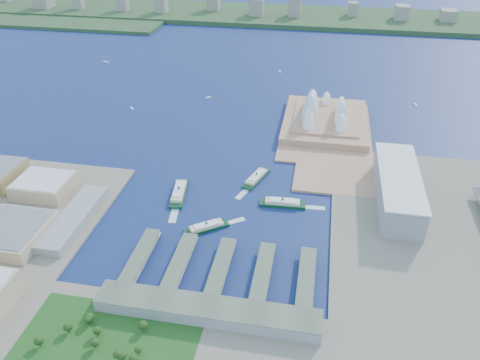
% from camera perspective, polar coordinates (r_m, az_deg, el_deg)
% --- Properties ---
extents(ground, '(3000.00, 3000.00, 0.00)m').
position_cam_1_polar(ground, '(531.71, -2.05, -5.39)').
color(ground, '#0E1A45').
rests_on(ground, ground).
extents(east_land, '(240.00, 500.00, 3.00)m').
position_cam_1_polar(east_land, '(505.12, 24.81, -11.22)').
color(east_land, '#78705C').
rests_on(east_land, ground).
extents(peninsula, '(135.00, 220.00, 3.00)m').
position_cam_1_polar(peninsula, '(744.03, 10.44, 5.98)').
color(peninsula, tan).
rests_on(peninsula, ground).
extents(far_shore, '(2200.00, 260.00, 12.00)m').
position_cam_1_polar(far_shore, '(1429.22, 6.79, 19.21)').
color(far_shore, '#2D4926').
rests_on(far_shore, ground).
extents(opera_house, '(134.00, 180.00, 58.00)m').
position_cam_1_polar(opera_house, '(749.61, 10.52, 8.75)').
color(opera_house, white).
rests_on(opera_house, peninsula).
extents(toaster_building, '(45.00, 155.00, 35.00)m').
position_cam_1_polar(toaster_building, '(585.40, 18.67, -0.94)').
color(toaster_building, gray).
rests_on(toaster_building, east_land).
extents(ferry_wharves, '(184.00, 90.00, 9.30)m').
position_cam_1_polar(ferry_wharves, '(470.51, -2.34, -10.63)').
color(ferry_wharves, '#4E5842').
rests_on(ferry_wharves, ground).
extents(terminal_building, '(200.00, 28.00, 12.00)m').
position_cam_1_polar(terminal_building, '(426.46, -4.02, -15.61)').
color(terminal_building, gray).
rests_on(terminal_building, south_land).
extents(park, '(150.00, 110.00, 16.00)m').
position_cam_1_polar(park, '(413.58, -16.73, -19.00)').
color(park, '#194714').
rests_on(park, south_land).
extents(far_skyline, '(1900.00, 140.00, 55.00)m').
position_cam_1_polar(far_skyline, '(1402.58, 6.81, 20.36)').
color(far_skyline, gray).
rests_on(far_skyline, far_shore).
extents(ferry_a, '(24.27, 63.14, 11.64)m').
position_cam_1_polar(ferry_a, '(580.89, -7.46, -1.33)').
color(ferry_a, '#0E3A1D').
rests_on(ferry_a, ground).
extents(ferry_b, '(30.84, 56.33, 10.36)m').
position_cam_1_polar(ferry_b, '(606.20, 2.02, 0.45)').
color(ferry_b, '#0E3A1D').
rests_on(ferry_b, ground).
extents(ferry_c, '(48.70, 39.67, 9.56)m').
position_cam_1_polar(ferry_c, '(522.67, -4.12, -5.57)').
color(ferry_c, '#0E3A1D').
rests_on(ferry_c, ground).
extents(ferry_d, '(55.43, 16.65, 10.36)m').
position_cam_1_polar(ferry_d, '(560.50, 5.21, -2.63)').
color(ferry_d, '#0E3A1D').
rests_on(ferry_d, ground).
extents(boat_a, '(9.97, 11.13, 2.31)m').
position_cam_1_polar(boat_a, '(830.49, -13.03, 8.51)').
color(boat_a, white).
rests_on(boat_a, ground).
extents(boat_b, '(9.31, 9.03, 2.60)m').
position_cam_1_polar(boat_b, '(856.04, -3.88, 10.02)').
color(boat_b, white).
rests_on(boat_b, ground).
extents(boat_c, '(3.90, 11.97, 2.67)m').
position_cam_1_polar(boat_c, '(879.32, 20.63, 8.61)').
color(boat_c, white).
rests_on(boat_c, ground).
extents(boat_d, '(15.76, 9.35, 2.65)m').
position_cam_1_polar(boat_d, '(1082.86, -16.05, 13.70)').
color(boat_d, white).
rests_on(boat_d, ground).
extents(boat_e, '(4.21, 11.15, 2.68)m').
position_cam_1_polar(boat_e, '(986.25, 4.88, 13.04)').
color(boat_e, white).
rests_on(boat_e, ground).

